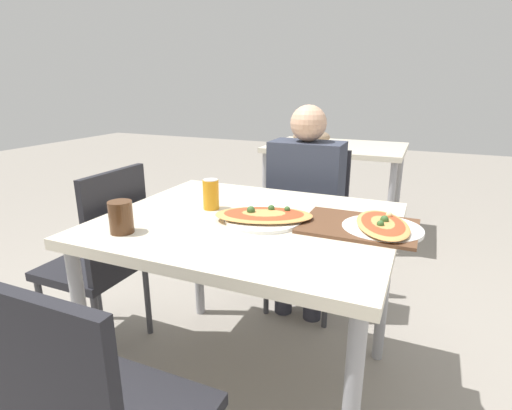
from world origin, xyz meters
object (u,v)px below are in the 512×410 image
at_px(pizza_main, 264,217).
at_px(dining_table, 249,238).
at_px(soda_can, 211,194).
at_px(drink_glass, 121,217).
at_px(chair_far_seated, 310,222).
at_px(person_seated, 305,198).
at_px(pizza_second, 382,226).
at_px(chair_side_left, 102,255).

bearing_deg(pizza_main, dining_table, 178.03).
bearing_deg(soda_can, drink_glass, -112.36).
relative_size(chair_far_seated, person_seated, 0.78).
distance_m(drink_glass, pizza_second, 0.92).
height_order(pizza_main, drink_glass, drink_glass).
xyz_separation_m(person_seated, drink_glass, (-0.37, -0.99, 0.15)).
relative_size(dining_table, soda_can, 8.77).
distance_m(chair_side_left, pizza_second, 1.26).
height_order(person_seated, pizza_main, person_seated).
distance_m(dining_table, chair_side_left, 0.76).
bearing_deg(pizza_main, soda_can, 167.28).
relative_size(chair_far_seated, chair_side_left, 1.00).
distance_m(chair_far_seated, chair_side_left, 1.13).
distance_m(pizza_main, soda_can, 0.27).
xyz_separation_m(soda_can, pizza_second, (0.68, 0.01, -0.04)).
height_order(chair_side_left, drink_glass, chair_side_left).
relative_size(dining_table, chair_far_seated, 1.20).
relative_size(chair_far_seated, pizza_second, 2.55).
bearing_deg(person_seated, chair_far_seated, -90.00).
bearing_deg(chair_side_left, drink_glass, -124.76).
bearing_deg(person_seated, drink_glass, 69.39).
xyz_separation_m(chair_far_seated, drink_glass, (-0.37, -1.10, 0.32)).
distance_m(chair_far_seated, person_seated, 0.21).
bearing_deg(drink_glass, dining_table, 41.73).
bearing_deg(drink_glass, person_seated, 69.39).
relative_size(dining_table, pizza_second, 3.07).
bearing_deg(chair_side_left, soda_can, -80.01).
height_order(pizza_main, pizza_second, pizza_main).
bearing_deg(soda_can, chair_side_left, -170.01).
bearing_deg(drink_glass, chair_side_left, 145.24).
bearing_deg(pizza_second, person_seated, 127.27).
relative_size(person_seated, pizza_main, 2.81).
distance_m(dining_table, drink_glass, 0.48).
bearing_deg(chair_far_seated, dining_table, 88.17).
bearing_deg(chair_far_seated, pizza_second, 122.53).
distance_m(chair_side_left, person_seated, 1.06).
bearing_deg(dining_table, pizza_main, -1.97).
distance_m(person_seated, pizza_second, 0.77).
height_order(chair_side_left, person_seated, person_seated).
bearing_deg(dining_table, soda_can, 163.95).
distance_m(chair_side_left, soda_can, 0.64).
xyz_separation_m(chair_far_seated, pizza_main, (0.04, -0.80, 0.28)).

